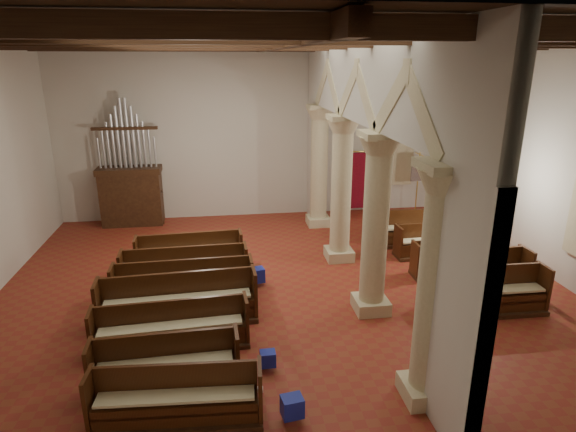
# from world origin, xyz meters

# --- Properties ---
(floor) EXTENTS (14.00, 14.00, 0.00)m
(floor) POSITION_xyz_m (0.00, 0.00, 0.00)
(floor) COLOR maroon
(floor) RESTS_ON ground
(ceiling) EXTENTS (14.00, 14.00, 0.00)m
(ceiling) POSITION_xyz_m (0.00, 0.00, 6.00)
(ceiling) COLOR black
(ceiling) RESTS_ON wall_back
(wall_back) EXTENTS (14.00, 0.02, 6.00)m
(wall_back) POSITION_xyz_m (0.00, 6.00, 3.00)
(wall_back) COLOR beige
(wall_back) RESTS_ON floor
(wall_front) EXTENTS (14.00, 0.02, 6.00)m
(wall_front) POSITION_xyz_m (0.00, -6.00, 3.00)
(wall_front) COLOR beige
(wall_front) RESTS_ON floor
(wall_right) EXTENTS (0.02, 12.00, 6.00)m
(wall_right) POSITION_xyz_m (7.00, 0.00, 3.00)
(wall_right) COLOR beige
(wall_right) RESTS_ON floor
(ceiling_beams) EXTENTS (13.80, 11.80, 0.30)m
(ceiling_beams) POSITION_xyz_m (0.00, 0.00, 5.82)
(ceiling_beams) COLOR #3F2714
(ceiling_beams) RESTS_ON wall_back
(arcade) EXTENTS (0.90, 11.90, 6.00)m
(arcade) POSITION_xyz_m (1.80, 0.00, 3.56)
(arcade) COLOR beige
(arcade) RESTS_ON floor
(window_right_b) EXTENTS (0.03, 1.00, 2.20)m
(window_right_b) POSITION_xyz_m (6.98, 2.50, 2.20)
(window_right_b) COLOR #377D61
(window_right_b) RESTS_ON wall_right
(window_back) EXTENTS (1.00, 0.03, 2.20)m
(window_back) POSITION_xyz_m (5.00, 5.98, 2.20)
(window_back) COLOR #377D61
(window_back) RESTS_ON wall_back
(pipe_organ) EXTENTS (2.10, 0.85, 4.40)m
(pipe_organ) POSITION_xyz_m (-4.50, 5.50, 1.37)
(pipe_organ) COLOR #3F2714
(pipe_organ) RESTS_ON floor
(lectern) EXTENTS (0.53, 0.54, 1.24)m
(lectern) POSITION_xyz_m (-3.71, 5.49, 0.51)
(lectern) COLOR black
(lectern) RESTS_ON floor
(dossal_curtain) EXTENTS (1.80, 0.07, 2.17)m
(dossal_curtain) POSITION_xyz_m (3.50, 5.92, 1.17)
(dossal_curtain) COLOR maroon
(dossal_curtain) RESTS_ON floor
(processional_banner) EXTENTS (0.55, 0.71, 2.42)m
(processional_banner) POSITION_xyz_m (5.39, 4.71, 0.80)
(processional_banner) COLOR #3F2714
(processional_banner) RESTS_ON floor
(hymnal_box_a) EXTENTS (0.37, 0.32, 0.34)m
(hymnal_box_a) POSITION_xyz_m (-0.50, -4.73, 0.27)
(hymnal_box_a) COLOR #152496
(hymnal_box_a) RESTS_ON floor
(hymnal_box_b) EXTENTS (0.29, 0.23, 0.28)m
(hymnal_box_b) POSITION_xyz_m (-0.74, -3.37, 0.24)
(hymnal_box_b) COLOR navy
(hymnal_box_b) RESTS_ON floor
(hymnal_box_c) EXTENTS (0.41, 0.36, 0.36)m
(hymnal_box_c) POSITION_xyz_m (-0.66, 0.14, 0.28)
(hymnal_box_c) COLOR navy
(hymnal_box_c) RESTS_ON floor
(tube_heater_a) EXTENTS (1.06, 0.21, 0.11)m
(tube_heater_a) POSITION_xyz_m (-1.43, -4.07, 0.16)
(tube_heater_a) COLOR silver
(tube_heater_a) RESTS_ON floor
(tube_heater_b) EXTENTS (1.00, 0.20, 0.10)m
(tube_heater_b) POSITION_xyz_m (-1.77, -3.69, 0.16)
(tube_heater_b) COLOR white
(tube_heater_b) RESTS_ON floor
(nave_pew_0) EXTENTS (2.70, 0.81, 0.96)m
(nave_pew_0) POSITION_xyz_m (-2.28, -4.51, 0.32)
(nave_pew_0) COLOR #3F2714
(nave_pew_0) RESTS_ON floor
(nave_pew_1) EXTENTS (2.54, 0.74, 0.99)m
(nave_pew_1) POSITION_xyz_m (-2.52, -3.62, 0.33)
(nave_pew_1) COLOR #3F2714
(nave_pew_1) RESTS_ON floor
(nave_pew_2) EXTENTS (3.03, 0.82, 0.98)m
(nave_pew_2) POSITION_xyz_m (-2.53, -2.42, 0.32)
(nave_pew_2) COLOR #3F2714
(nave_pew_2) RESTS_ON floor
(nave_pew_3) EXTENTS (3.38, 0.91, 1.11)m
(nave_pew_3) POSITION_xyz_m (-2.46, -1.44, 0.37)
(nave_pew_3) COLOR #3F2714
(nave_pew_3) RESTS_ON floor
(nave_pew_4) EXTENTS (3.22, 0.77, 1.04)m
(nave_pew_4) POSITION_xyz_m (-2.41, -0.57, 0.34)
(nave_pew_4) COLOR #3F2714
(nave_pew_4) RESTS_ON floor
(nave_pew_5) EXTENTS (3.09, 0.79, 1.06)m
(nave_pew_5) POSITION_xyz_m (-2.42, 0.21, 0.35)
(nave_pew_5) COLOR #3F2714
(nave_pew_5) RESTS_ON floor
(nave_pew_6) EXTENTS (2.85, 0.84, 1.03)m
(nave_pew_6) POSITION_xyz_m (-2.37, 1.29, 0.34)
(nave_pew_6) COLOR #3F2714
(nave_pew_6) RESTS_ON floor
(aisle_pew_0) EXTENTS (1.88, 0.74, 1.07)m
(aisle_pew_0) POSITION_xyz_m (4.74, -1.96, 0.36)
(aisle_pew_0) COLOR #3F2714
(aisle_pew_0) RESTS_ON floor
(aisle_pew_1) EXTENTS (2.08, 0.81, 1.11)m
(aisle_pew_1) POSITION_xyz_m (4.81, -1.10, 0.37)
(aisle_pew_1) COLOR #3F2714
(aisle_pew_1) RESTS_ON floor
(aisle_pew_2) EXTENTS (1.82, 0.69, 0.96)m
(aisle_pew_2) POSITION_xyz_m (4.32, -0.00, 0.32)
(aisle_pew_2) COLOR #3F2714
(aisle_pew_2) RESTS_ON floor
(aisle_pew_3) EXTENTS (1.78, 0.70, 0.96)m
(aisle_pew_3) POSITION_xyz_m (4.32, 1.34, 0.32)
(aisle_pew_3) COLOR #3F2714
(aisle_pew_3) RESTS_ON floor
(aisle_pew_4) EXTENTS (2.21, 0.82, 1.07)m
(aisle_pew_4) POSITION_xyz_m (4.43, 2.28, 0.36)
(aisle_pew_4) COLOR #3F2714
(aisle_pew_4) RESTS_ON floor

